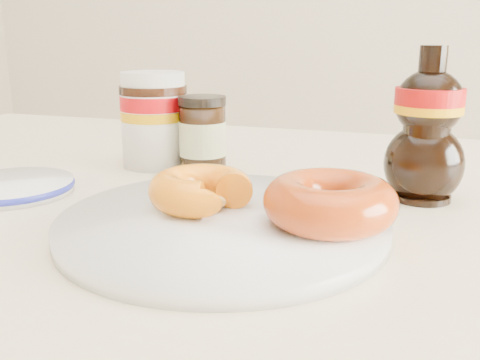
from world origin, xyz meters
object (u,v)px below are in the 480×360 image
(donut_whole, at_px, (330,202))
(plate, at_px, (222,223))
(syrup_bottle, at_px, (427,125))
(dining_table, at_px, (236,269))
(nutella_jar, at_px, (154,116))
(dark_jar, at_px, (203,135))
(blue_rim_saucer, at_px, (12,186))
(donut_bitten, at_px, (201,190))

(donut_whole, bearing_deg, plate, -175.14)
(syrup_bottle, bearing_deg, dining_table, -162.48)
(plate, distance_m, nutella_jar, 0.28)
(dining_table, relative_size, dark_jar, 14.40)
(donut_whole, relative_size, nutella_jar, 0.91)
(plate, bearing_deg, nutella_jar, 129.84)
(donut_whole, bearing_deg, blue_rim_saucer, 175.25)
(donut_bitten, bearing_deg, plate, -44.54)
(blue_rim_saucer, bearing_deg, dining_table, 13.97)
(donut_bitten, xyz_separation_m, dark_jar, (-0.07, 0.18, 0.02))
(nutella_jar, xyz_separation_m, blue_rim_saucer, (-0.09, -0.17, -0.06))
(donut_bitten, relative_size, donut_whole, 0.86)
(plate, distance_m, syrup_bottle, 0.24)
(syrup_bottle, relative_size, dark_jar, 1.66)
(nutella_jar, bearing_deg, plate, -50.16)
(syrup_bottle, bearing_deg, nutella_jar, 171.91)
(nutella_jar, bearing_deg, blue_rim_saucer, -118.67)
(dining_table, xyz_separation_m, nutella_jar, (-0.15, 0.11, 0.15))
(plate, height_order, dark_jar, dark_jar)
(donut_bitten, bearing_deg, syrup_bottle, 22.82)
(plate, distance_m, donut_bitten, 0.04)
(donut_whole, relative_size, syrup_bottle, 0.71)
(nutella_jar, height_order, dark_jar, nutella_jar)
(dining_table, xyz_separation_m, plate, (0.02, -0.10, 0.09))
(donut_whole, xyz_separation_m, nutella_jar, (-0.27, 0.20, 0.03))
(dining_table, relative_size, donut_bitten, 14.27)
(syrup_bottle, xyz_separation_m, dark_jar, (-0.27, 0.04, -0.03))
(dining_table, relative_size, plate, 4.73)
(donut_bitten, relative_size, nutella_jar, 0.78)
(syrup_bottle, bearing_deg, blue_rim_saucer, -164.46)
(plate, height_order, donut_bitten, donut_bitten)
(dining_table, distance_m, nutella_jar, 0.24)
(donut_bitten, xyz_separation_m, donut_whole, (0.12, -0.01, 0.00))
(syrup_bottle, xyz_separation_m, blue_rim_saucer, (-0.44, -0.12, -0.07))
(donut_bitten, bearing_deg, donut_whole, -17.17)
(plate, xyz_separation_m, blue_rim_saucer, (-0.27, 0.04, -0.00))
(dark_jar, xyz_separation_m, blue_rim_saucer, (-0.17, -0.16, -0.04))
(blue_rim_saucer, bearing_deg, dark_jar, 43.93)
(donut_whole, bearing_deg, nutella_jar, 143.31)
(donut_bitten, height_order, donut_whole, donut_whole)
(dining_table, bearing_deg, dark_jar, 128.50)
(donut_whole, distance_m, nutella_jar, 0.34)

